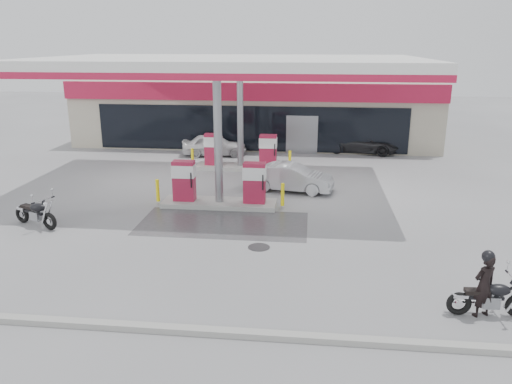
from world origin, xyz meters
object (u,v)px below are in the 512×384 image
(sedan_white, at_px, (214,145))
(parked_car_right, at_px, (363,143))
(main_motorcycle, at_px, (490,299))
(attendant, at_px, (212,149))
(pump_island_near, at_px, (219,188))
(pump_island_far, at_px, (241,155))
(parked_motorcycle, at_px, (36,214))
(hatchback_silver, at_px, (291,177))
(biker_main, at_px, (484,285))
(parked_car_left, at_px, (183,134))

(sedan_white, relative_size, parked_car_right, 0.89)
(main_motorcycle, distance_m, attendant, 17.32)
(pump_island_near, distance_m, pump_island_far, 6.00)
(attendant, bearing_deg, pump_island_far, -115.08)
(pump_island_far, distance_m, main_motorcycle, 15.60)
(parked_motorcycle, bearing_deg, parked_car_right, 70.46)
(hatchback_silver, bearing_deg, pump_island_far, 46.43)
(main_motorcycle, height_order, parked_motorcycle, parked_motorcycle)
(hatchback_silver, height_order, parked_car_right, hatchback_silver)
(biker_main, relative_size, parked_car_left, 0.36)
(hatchback_silver, bearing_deg, parked_motorcycle, 131.30)
(biker_main, bearing_deg, pump_island_far, -86.12)
(biker_main, distance_m, attendant, 17.22)
(pump_island_near, bearing_deg, pump_island_far, 90.00)
(biker_main, bearing_deg, hatchback_silver, -89.13)
(pump_island_near, xyz_separation_m, hatchback_silver, (2.73, 2.37, -0.12))
(attendant, bearing_deg, sedan_white, 14.05)
(sedan_white, bearing_deg, pump_island_far, -154.00)
(pump_island_far, relative_size, parked_motorcycle, 2.60)
(sedan_white, xyz_separation_m, hatchback_silver, (4.65, -6.51, -0.02))
(pump_island_near, height_order, main_motorcycle, pump_island_near)
(parked_car_left, bearing_deg, pump_island_far, -150.73)
(pump_island_near, bearing_deg, sedan_white, 102.22)
(pump_island_far, height_order, parked_car_left, pump_island_far)
(biker_main, height_order, parked_motorcycle, biker_main)
(sedan_white, relative_size, attendant, 2.28)
(parked_motorcycle, bearing_deg, pump_island_near, 49.91)
(parked_car_right, bearing_deg, attendant, 123.94)
(pump_island_far, bearing_deg, parked_car_right, 35.03)
(biker_main, distance_m, parked_motorcycle, 14.34)
(attendant, height_order, parked_car_left, attendant)
(parked_car_right, bearing_deg, hatchback_silver, 165.24)
(pump_island_near, height_order, attendant, pump_island_near)
(parked_car_right, bearing_deg, parked_motorcycle, 147.66)
(biker_main, xyz_separation_m, parked_car_left, (-12.16, 19.48, -0.15))
(main_motorcycle, xyz_separation_m, attendant, (-9.51, 14.47, 0.35))
(pump_island_far, relative_size, parked_car_right, 1.26)
(biker_main, distance_m, sedan_white, 18.96)
(hatchback_silver, bearing_deg, main_motorcycle, -142.96)
(parked_motorcycle, relative_size, attendant, 1.24)
(pump_island_near, distance_m, sedan_white, 9.08)
(pump_island_far, height_order, hatchback_silver, pump_island_far)
(pump_island_far, distance_m, biker_main, 15.51)
(parked_motorcycle, relative_size, sedan_white, 0.55)
(pump_island_far, distance_m, parked_car_left, 7.50)
(pump_island_near, distance_m, main_motorcycle, 10.84)
(sedan_white, distance_m, attendant, 1.90)
(main_motorcycle, bearing_deg, pump_island_far, 117.65)
(sedan_white, distance_m, parked_car_left, 4.05)
(main_motorcycle, xyz_separation_m, parked_car_left, (-12.35, 19.47, 0.19))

